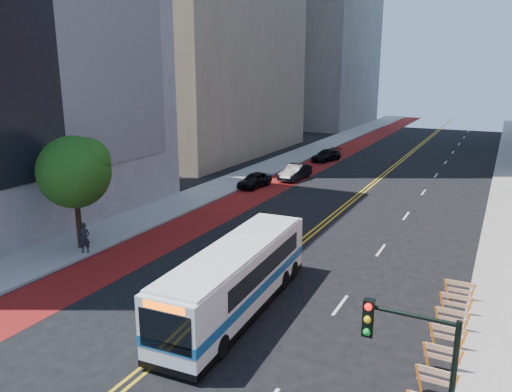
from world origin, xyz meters
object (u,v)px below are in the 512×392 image
Objects in this scene: street_tree at (75,169)px; car_c at (326,155)px; transit_bus at (237,277)px; car_a at (255,180)px; traffic_signal at (413,368)px; car_b at (295,172)px; pedestrian at (85,238)px.

street_tree is 35.09m from car_c.
transit_bus is (12.05, -2.58, -3.32)m from street_tree.
street_tree is 12.76m from transit_bus.
car_a is (1.94, 19.02, -4.23)m from street_tree.
transit_bus is 2.50× the size of car_c.
traffic_signal is 1.13× the size of car_b.
transit_bus is 6.36× the size of pedestrian.
pedestrian is at bearing -33.61° from street_tree.
car_b is at bearing 116.59° from traffic_signal.
transit_bus is at bearing 140.98° from traffic_signal.
car_b is (2.06, 4.70, 0.06)m from car_a.
traffic_signal is 47.56m from car_c.
street_tree reaches higher than car_b.
transit_bus reaches higher than car_b.
street_tree is at bearing -80.99° from car_c.
car_c is (-0.59, 10.94, -0.09)m from car_b.
street_tree is 19.58m from car_a.
street_tree is at bearing -89.21° from car_a.
traffic_signal is 34.29m from car_a.
pedestrian is (-19.81, 8.99, -2.69)m from traffic_signal.
transit_bus is at bearing -12.07° from street_tree.
traffic_signal is 11.29m from transit_bus.
traffic_signal is 0.45× the size of transit_bus.
street_tree is 1.49× the size of car_b.
car_c is at bearing 100.01° from transit_bus.
pedestrian reaches higher than car_a.
street_tree reaches higher than pedestrian.
car_c is at bearing 111.31° from traffic_signal.
street_tree is 1.49× the size of car_c.
car_b is at bearing -72.29° from car_c.
car_a is 5.13m from car_b.
street_tree reaches higher than traffic_signal.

